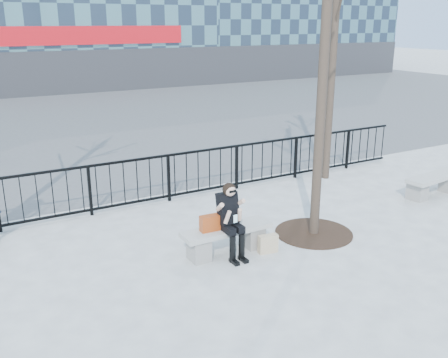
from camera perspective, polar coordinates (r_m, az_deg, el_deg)
ground at (r=9.00m, az=0.30°, el=-8.42°), size 120.00×120.00×0.00m
street_surface at (r=22.73m, az=-18.99°, el=6.64°), size 60.00×23.00×0.01m
railing at (r=11.32m, az=-7.27°, el=-0.01°), size 14.00×0.06×1.10m
tree_grate at (r=9.93m, az=10.21°, el=-6.08°), size 1.50×1.50×0.02m
bench_main at (r=8.88m, az=0.30°, el=-6.67°), size 1.65×0.46×0.49m
bench_second at (r=12.75m, az=22.90°, el=-0.42°), size 1.70×0.47×0.50m
seated_woman at (r=8.60m, az=0.84°, el=-4.81°), size 0.50×0.64×1.34m
handbag at (r=8.62m, az=-1.63°, el=-5.06°), size 0.35×0.18×0.28m
shopping_bag at (r=8.98m, az=5.05°, el=-7.39°), size 0.37×0.18×0.33m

